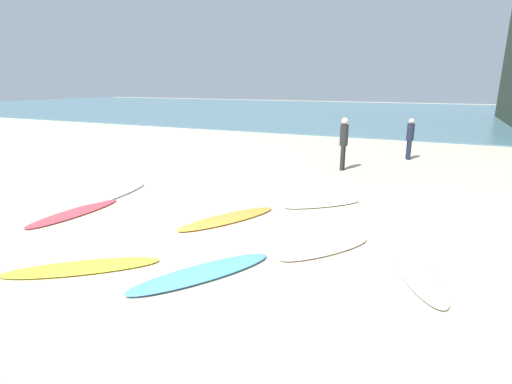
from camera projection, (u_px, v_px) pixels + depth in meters
The scene contains 12 objects.
ground_plane at pixel (195, 259), 6.82m from camera, with size 120.00×120.00×0.00m, color beige.
ocean_water at pixel (403, 113), 38.85m from camera, with size 120.00×40.00×0.08m, color slate.
surfboard_0 at pixel (116, 194), 10.73m from camera, with size 0.53×2.40×0.07m, color white.
surfboard_1 at pixel (322, 204), 9.83m from camera, with size 0.50×2.06×0.08m, color white.
surfboard_2 at pixel (325, 248), 7.19m from camera, with size 0.54×2.01×0.08m, color #F5DDCC.
surfboard_3 at pixel (74, 213), 9.18m from camera, with size 0.59×2.43×0.06m, color #E4444F.
surfboard_4 at pixel (82, 267), 6.45m from camera, with size 0.54×2.47×0.07m, color yellow.
surfboard_5 at pixel (228, 218), 8.77m from camera, with size 0.60×2.51×0.07m, color gold.
surfboard_6 at pixel (417, 273), 6.25m from camera, with size 0.56×2.14×0.08m, color silver.
surfboard_7 at pixel (202, 273), 6.25m from camera, with size 0.58×2.47×0.09m, color #509ADD.
beachgoer_near at pixel (410, 137), 15.48m from camera, with size 0.35×0.35×1.62m.
beachgoer_far at pixel (344, 141), 13.55m from camera, with size 0.30×0.34×1.82m.
Camera 1 is at (3.63, -5.21, 2.96)m, focal length 27.59 mm.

